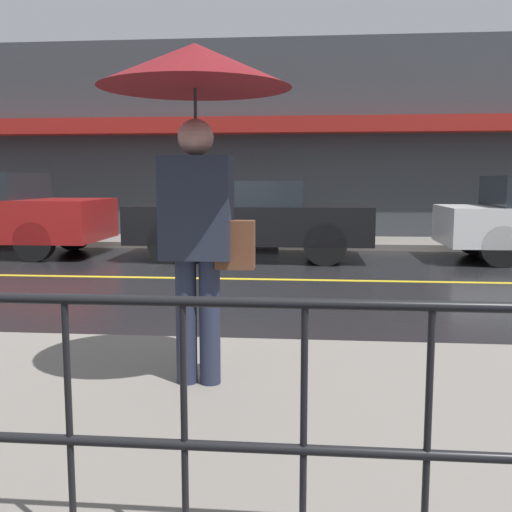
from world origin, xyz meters
TOP-DOWN VIEW (x-y plane):
  - ground_plane at (0.00, 0.00)m, footprint 80.00×80.00m
  - sidewalk_far at (0.00, 4.49)m, footprint 28.00×1.73m
  - lane_marking at (0.00, 0.00)m, footprint 25.20×0.12m
  - building_storefront at (0.00, 5.47)m, footprint 28.00×0.85m
  - pedestrian at (1.11, -4.72)m, footprint 1.17×1.17m
  - car_black at (0.69, 2.33)m, footprint 4.21×1.94m

SIDE VIEW (x-z plane):
  - ground_plane at x=0.00m, z-range 0.00..0.00m
  - lane_marking at x=0.00m, z-range 0.00..0.01m
  - sidewalk_far at x=0.00m, z-range 0.00..0.12m
  - car_black at x=0.69m, z-range 0.04..1.43m
  - pedestrian at x=1.11m, z-range 0.79..2.89m
  - building_storefront at x=0.00m, z-range 0.03..4.57m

